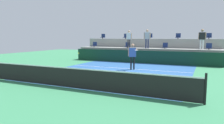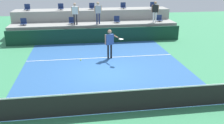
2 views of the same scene
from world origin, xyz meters
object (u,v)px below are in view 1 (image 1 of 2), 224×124
stadium_chair_upper_far_right (209,36)px  spectator_in_white (202,37)px  stadium_chair_lower_far_right (209,47)px  stadium_chair_upper_far_left (103,37)px  stadium_chair_lower_far_left (94,45)px  stadium_chair_lower_right (165,46)px  tennis_player (133,54)px  tennis_ball (79,53)px  stadium_chair_upper_right (178,36)px  spectator_leaning_on_rail (147,37)px  stadium_chair_lower_left (127,45)px  stadium_chair_upper_left (126,37)px  spectator_in_grey (129,37)px  stadium_chair_upper_center (150,37)px

stadium_chair_upper_far_right → spectator_in_white: bearing=-103.1°
stadium_chair_lower_far_right → stadium_chair_upper_far_left: size_ratio=1.00×
stadium_chair_lower_far_left → stadium_chair_lower_right: bearing=0.0°
stadium_chair_upper_far_right → tennis_player: size_ratio=0.29×
spectator_in_white → tennis_ball: (-6.09, -8.56, -0.88)m
stadium_chair_upper_right → spectator_leaning_on_rail: (-2.38, -2.18, -0.05)m
stadium_chair_lower_far_right → stadium_chair_lower_right: bearing=180.0°
stadium_chair_upper_far_left → stadium_chair_upper_far_right: 10.59m
stadium_chair_lower_left → stadium_chair_lower_right: (3.55, 0.00, 0.00)m
stadium_chair_lower_far_right → stadium_chair_upper_right: (-2.67, 1.80, 0.85)m
stadium_chair_lower_far_left → stadium_chair_upper_far_right: (10.65, 1.80, 0.85)m
stadium_chair_lower_far_right → spectator_leaning_on_rail: spectator_leaning_on_rail is taller
stadium_chair_upper_far_left → stadium_chair_upper_far_right: (10.59, 0.00, 0.00)m
spectator_in_white → stadium_chair_lower_far_left: bearing=177.8°
stadium_chair_upper_left → stadium_chair_upper_far_left: bearing=180.0°
stadium_chair_lower_far_right → stadium_chair_upper_far_right: 1.99m
stadium_chair_lower_far_left → stadium_chair_lower_left: (3.60, 0.00, 0.00)m
spectator_in_grey → spectator_in_white: (6.24, 0.00, 0.01)m
stadium_chair_upper_far_right → spectator_in_white: spectator_in_white is taller
stadium_chair_lower_far_left → spectator_leaning_on_rail: 5.69m
stadium_chair_upper_center → spectator_in_white: size_ratio=0.32×
stadium_chair_upper_right → spectator_in_white: bearing=-45.7°
stadium_chair_lower_far_right → tennis_ball: (-6.62, -8.94, -0.10)m
stadium_chair_upper_left → spectator_in_grey: size_ratio=0.32×
stadium_chair_upper_left → tennis_ball: (1.31, -10.74, -0.95)m
stadium_chair_lower_left → tennis_ball: stadium_chair_lower_left is taller
stadium_chair_upper_left → spectator_in_white: size_ratio=0.32×
stadium_chair_lower_far_left → stadium_chair_upper_far_left: 1.99m
tennis_player → spectator_in_grey: size_ratio=1.11×
stadium_chair_lower_far_right → stadium_chair_upper_far_left: (-10.62, 1.80, 0.85)m
stadium_chair_upper_left → tennis_ball: stadium_chair_upper_left is taller
stadium_chair_upper_right → spectator_leaning_on_rail: bearing=-137.5°
stadium_chair_lower_far_right → stadium_chair_lower_far_left: bearing=180.0°
spectator_in_grey → stadium_chair_upper_far_right: bearing=17.9°
stadium_chair_upper_far_left → stadium_chair_upper_right: size_ratio=1.00×
stadium_chair_lower_right → spectator_in_grey: (-3.26, -0.38, 0.76)m
stadium_chair_upper_right → stadium_chair_lower_left: bearing=-157.8°
stadium_chair_lower_left → spectator_in_white: spectator_in_white is taller
stadium_chair_lower_left → tennis_player: size_ratio=0.29×
stadium_chair_lower_far_left → stadium_chair_lower_far_right: (10.67, 0.00, 0.00)m
stadium_chair_upper_far_left → tennis_ball: bearing=-69.6°
spectator_in_grey → spectator_leaning_on_rail: size_ratio=0.97×
tennis_ball → stadium_chair_upper_far_right: bearing=58.5°
stadium_chair_lower_right → stadium_chair_upper_right: (0.85, 1.80, 0.85)m
stadium_chair_upper_far_left → stadium_chair_upper_far_right: size_ratio=1.00×
stadium_chair_upper_far_right → tennis_ball: stadium_chair_upper_far_right is taller
stadium_chair_lower_left → stadium_chair_lower_right: bearing=0.0°
stadium_chair_lower_far_right → stadium_chair_upper_far_left: stadium_chair_upper_far_left is taller
spectator_leaning_on_rail → stadium_chair_lower_far_right: bearing=4.3°
stadium_chair_lower_far_right → stadium_chair_upper_right: size_ratio=1.00×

